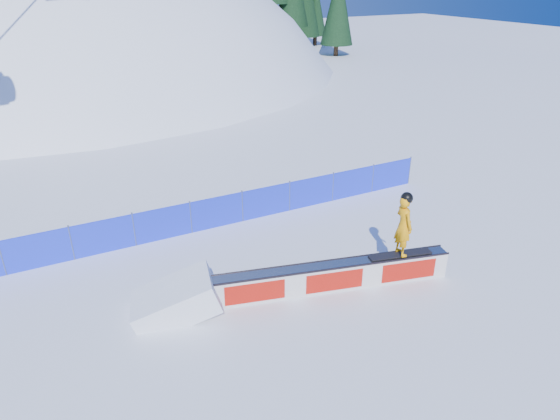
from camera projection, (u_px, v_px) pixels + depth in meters
ground at (210, 308)px, 13.96m from camera, size 160.00×160.00×0.00m
snow_hill at (87, 236)px, 55.32m from camera, size 64.00×64.00×64.00m
safety_fence at (163, 224)px, 17.30m from camera, size 22.05×0.05×1.30m
rail_box at (332, 276)px, 14.63m from camera, size 7.15×2.21×0.87m
snow_ramp at (177, 311)px, 13.84m from camera, size 2.71×2.04×1.51m
snowboarder at (404, 225)px, 14.46m from camera, size 1.97×0.80×2.03m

